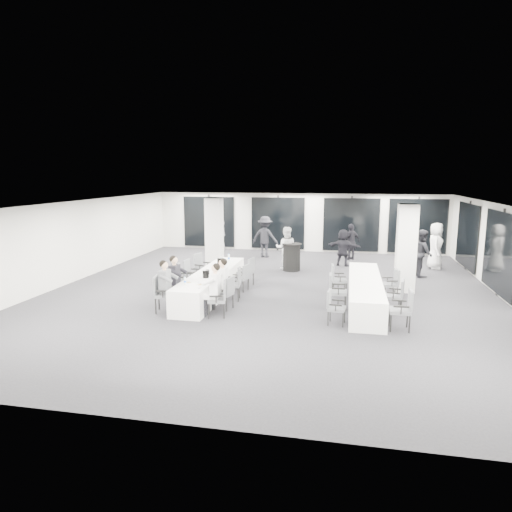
{
  "coord_description": "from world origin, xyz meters",
  "views": [
    {
      "loc": [
        2.36,
        -13.96,
        3.74
      ],
      "look_at": [
        -0.43,
        -0.2,
        1.19
      ],
      "focal_mm": 32.0,
      "sensor_mm": 36.0,
      "label": 1
    }
  ],
  "objects_px": {
    "standing_guest_e": "(436,243)",
    "chair_side_left_far": "(337,277)",
    "chair_main_left_near": "(161,292)",
    "standing_guest_d": "(351,239)",
    "chair_main_right_mid": "(235,282)",
    "standing_guest_b": "(286,245)",
    "chair_main_right_second": "(226,291)",
    "chair_side_right_mid": "(397,294)",
    "chair_main_right_near": "(219,297)",
    "chair_side_left_mid": "(335,289)",
    "chair_side_right_near": "(404,307)",
    "banquet_table_side": "(365,292)",
    "chair_main_right_fourth": "(243,276)",
    "chair_main_right_far": "(248,270)",
    "cocktail_table": "(292,257)",
    "chair_side_left_near": "(334,305)",
    "ice_bucket_near": "(206,274)",
    "chair_main_left_mid": "(183,278)",
    "chair_main_left_second": "(172,288)",
    "chair_side_right_far": "(392,282)",
    "standing_guest_h": "(422,250)",
    "banquet_table_main": "(211,284)",
    "chair_main_left_fourth": "(191,273)",
    "chair_main_left_far": "(202,266)",
    "standing_guest_c": "(265,234)",
    "standing_guest_f": "(343,245)",
    "ice_bucket_far": "(221,262)",
    "standing_guest_g": "(220,238)"
  },
  "relations": [
    {
      "from": "banquet_table_side",
      "to": "chair_side_left_mid",
      "type": "distance_m",
      "value": 1.0
    },
    {
      "from": "chair_side_left_mid",
      "to": "chair_main_left_near",
      "type": "bearing_deg",
      "value": -76.59
    },
    {
      "from": "chair_side_left_mid",
      "to": "standing_guest_c",
      "type": "bearing_deg",
      "value": -157.92
    },
    {
      "from": "chair_main_right_second",
      "to": "standing_guest_g",
      "type": "xyz_separation_m",
      "value": [
        -2.1,
        6.83,
        0.51
      ]
    },
    {
      "from": "chair_main_right_fourth",
      "to": "chair_main_right_far",
      "type": "distance_m",
      "value": 0.73
    },
    {
      "from": "chair_main_left_second",
      "to": "chair_side_right_far",
      "type": "relative_size",
      "value": 0.96
    },
    {
      "from": "chair_main_left_near",
      "to": "standing_guest_d",
      "type": "height_order",
      "value": "standing_guest_d"
    },
    {
      "from": "cocktail_table",
      "to": "ice_bucket_near",
      "type": "xyz_separation_m",
      "value": [
        -1.89,
        -4.98,
        0.33
      ]
    },
    {
      "from": "standing_guest_c",
      "to": "ice_bucket_far",
      "type": "xyz_separation_m",
      "value": [
        -0.42,
        -5.83,
        -0.18
      ]
    },
    {
      "from": "cocktail_table",
      "to": "ice_bucket_near",
      "type": "bearing_deg",
      "value": -110.77
    },
    {
      "from": "chair_side_left_mid",
      "to": "chair_side_right_near",
      "type": "distance_m",
      "value": 2.26
    },
    {
      "from": "chair_side_left_mid",
      "to": "standing_guest_d",
      "type": "xyz_separation_m",
      "value": [
        0.45,
        7.57,
        0.34
      ]
    },
    {
      "from": "standing_guest_b",
      "to": "chair_side_right_far",
      "type": "bearing_deg",
      "value": 132.04
    },
    {
      "from": "chair_main_right_second",
      "to": "chair_main_right_far",
      "type": "xyz_separation_m",
      "value": [
        0.0,
        2.78,
        0.02
      ]
    },
    {
      "from": "chair_main_left_mid",
      "to": "chair_side_right_mid",
      "type": "height_order",
      "value": "chair_main_left_mid"
    },
    {
      "from": "cocktail_table",
      "to": "chair_side_left_near",
      "type": "distance_m",
      "value": 6.46
    },
    {
      "from": "chair_side_left_mid",
      "to": "ice_bucket_near",
      "type": "height_order",
      "value": "ice_bucket_near"
    },
    {
      "from": "banquet_table_main",
      "to": "chair_side_left_far",
      "type": "relative_size",
      "value": 5.35
    },
    {
      "from": "cocktail_table",
      "to": "chair_side_right_near",
      "type": "height_order",
      "value": "cocktail_table"
    },
    {
      "from": "banquet_table_main",
      "to": "chair_main_left_far",
      "type": "height_order",
      "value": "chair_main_left_far"
    },
    {
      "from": "chair_main_right_second",
      "to": "chair_side_right_mid",
      "type": "bearing_deg",
      "value": -68.48
    },
    {
      "from": "chair_side_left_near",
      "to": "standing_guest_c",
      "type": "relative_size",
      "value": 0.41
    },
    {
      "from": "chair_main_right_near",
      "to": "standing_guest_g",
      "type": "relative_size",
      "value": 0.46
    },
    {
      "from": "chair_main_right_mid",
      "to": "standing_guest_b",
      "type": "bearing_deg",
      "value": -18.19
    },
    {
      "from": "banquet_table_main",
      "to": "chair_main_left_mid",
      "type": "relative_size",
      "value": 4.93
    },
    {
      "from": "chair_main_right_fourth",
      "to": "ice_bucket_far",
      "type": "bearing_deg",
      "value": 83.53
    },
    {
      "from": "chair_main_right_second",
      "to": "chair_main_right_mid",
      "type": "relative_size",
      "value": 0.94
    },
    {
      "from": "chair_main_right_fourth",
      "to": "chair_side_left_far",
      "type": "height_order",
      "value": "chair_side_left_far"
    },
    {
      "from": "chair_main_left_mid",
      "to": "ice_bucket_near",
      "type": "bearing_deg",
      "value": 49.45
    },
    {
      "from": "chair_main_left_far",
      "to": "chair_main_left_second",
      "type": "bearing_deg",
      "value": 14.73
    },
    {
      "from": "chair_main_left_second",
      "to": "chair_main_right_second",
      "type": "distance_m",
      "value": 1.66
    },
    {
      "from": "chair_main_left_mid",
      "to": "chair_main_right_mid",
      "type": "xyz_separation_m",
      "value": [
        1.67,
        -0.1,
        -0.02
      ]
    },
    {
      "from": "chair_side_left_far",
      "to": "standing_guest_h",
      "type": "xyz_separation_m",
      "value": [
        2.98,
        3.18,
        0.45
      ]
    },
    {
      "from": "banquet_table_main",
      "to": "chair_main_right_far",
      "type": "distance_m",
      "value": 1.69
    },
    {
      "from": "chair_main_left_near",
      "to": "chair_main_right_mid",
      "type": "xyz_separation_m",
      "value": [
        1.67,
        1.55,
        -0.01
      ]
    },
    {
      "from": "banquet_table_main",
      "to": "chair_side_left_mid",
      "type": "relative_size",
      "value": 5.15
    },
    {
      "from": "banquet_table_side",
      "to": "chair_side_left_near",
      "type": "distance_m",
      "value": 2.11
    },
    {
      "from": "chair_side_right_mid",
      "to": "standing_guest_d",
      "type": "bearing_deg",
      "value": 19.61
    },
    {
      "from": "banquet_table_side",
      "to": "chair_side_right_near",
      "type": "bearing_deg",
      "value": -67.7
    },
    {
      "from": "chair_main_left_mid",
      "to": "banquet_table_main",
      "type": "bearing_deg",
      "value": 96.47
    },
    {
      "from": "chair_side_left_far",
      "to": "ice_bucket_near",
      "type": "relative_size",
      "value": 4.05
    },
    {
      "from": "chair_side_left_near",
      "to": "standing_guest_f",
      "type": "height_order",
      "value": "standing_guest_f"
    },
    {
      "from": "banquet_table_main",
      "to": "cocktail_table",
      "type": "distance_m",
      "value": 4.63
    },
    {
      "from": "chair_main_right_mid",
      "to": "chair_main_left_second",
      "type": "bearing_deg",
      "value": 108.94
    },
    {
      "from": "cocktail_table",
      "to": "chair_side_left_mid",
      "type": "xyz_separation_m",
      "value": [
        1.82,
        -4.78,
        0.02
      ]
    },
    {
      "from": "chair_main_left_fourth",
      "to": "chair_side_right_near",
      "type": "relative_size",
      "value": 0.99
    },
    {
      "from": "standing_guest_e",
      "to": "chair_side_left_far",
      "type": "bearing_deg",
      "value": 151.21
    },
    {
      "from": "chair_main_right_near",
      "to": "chair_main_right_mid",
      "type": "relative_size",
      "value": 0.97
    },
    {
      "from": "chair_side_right_far",
      "to": "standing_guest_e",
      "type": "xyz_separation_m",
      "value": [
        2.06,
        4.9,
        0.52
      ]
    },
    {
      "from": "chair_main_left_fourth",
      "to": "chair_side_right_mid",
      "type": "xyz_separation_m",
      "value": [
        6.3,
        -1.16,
        -0.05
      ]
    }
  ]
}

